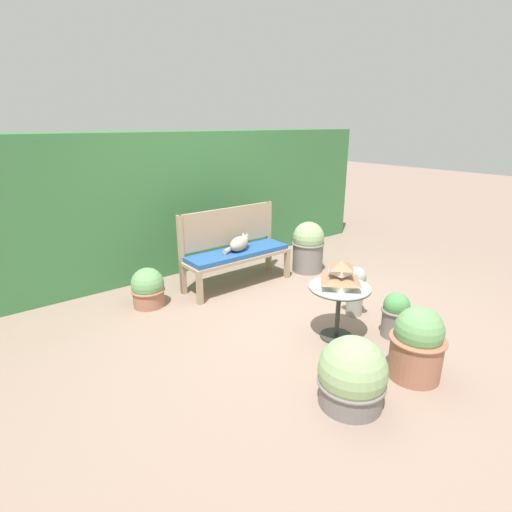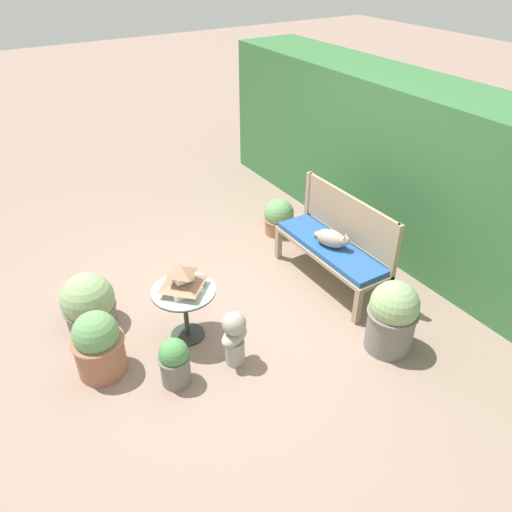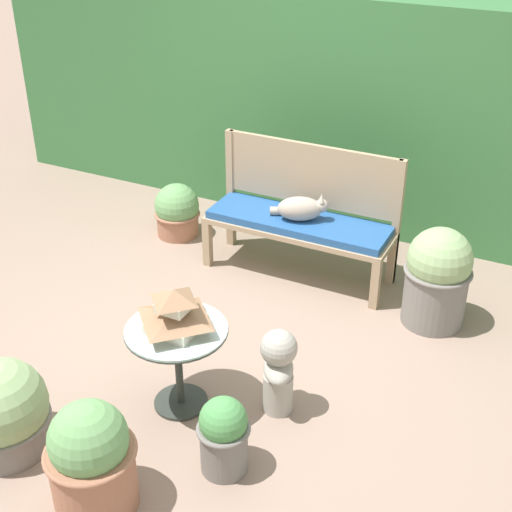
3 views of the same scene
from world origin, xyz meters
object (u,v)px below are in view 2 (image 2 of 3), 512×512
(garden_bust, at_px, (234,336))
(potted_plant_path_edge, at_px, (88,303))
(cat, at_px, (332,238))
(potted_plant_table_near, at_px, (175,361))
(garden_bench, at_px, (330,250))
(potted_plant_bench_left, at_px, (279,217))
(potted_plant_patio_mid, at_px, (98,345))
(potted_plant_table_far, at_px, (392,316))
(pagoda_birdhouse, at_px, (182,280))
(patio_table, at_px, (185,301))

(garden_bust, relative_size, potted_plant_path_edge, 1.01)
(cat, distance_m, potted_plant_table_near, 2.06)
(garden_bust, distance_m, potted_plant_path_edge, 1.51)
(garden_bust, bearing_deg, garden_bench, 174.05)
(garden_bench, xyz_separation_m, potted_plant_bench_left, (-1.16, 0.13, -0.19))
(potted_plant_patio_mid, xyz_separation_m, potted_plant_table_near, (0.45, 0.49, -0.07))
(garden_bust, height_order, potted_plant_table_far, potted_plant_table_far)
(garden_bench, bearing_deg, cat, -35.75)
(potted_plant_path_edge, bearing_deg, pagoda_birdhouse, 46.89)
(cat, xyz_separation_m, garden_bust, (0.50, -1.45, -0.26))
(potted_plant_bench_left, height_order, potted_plant_path_edge, potted_plant_path_edge)
(potted_plant_bench_left, bearing_deg, garden_bench, -6.64)
(patio_table, height_order, potted_plant_bench_left, patio_table)
(potted_plant_bench_left, height_order, potted_plant_table_near, potted_plant_bench_left)
(patio_table, relative_size, garden_bust, 1.06)
(garden_bench, bearing_deg, patio_table, -90.48)
(garden_bench, xyz_separation_m, cat, (0.02, -0.01, 0.16))
(potted_plant_patio_mid, distance_m, potted_plant_table_near, 0.67)
(garden_bench, relative_size, potted_plant_path_edge, 2.62)
(garden_bust, height_order, potted_plant_patio_mid, potted_plant_patio_mid)
(patio_table, xyz_separation_m, potted_plant_bench_left, (-1.15, 1.81, -0.21))
(potted_plant_bench_left, xyz_separation_m, potted_plant_table_far, (2.25, -0.31, 0.14))
(potted_plant_table_far, xyz_separation_m, potted_plant_table_near, (-0.63, -1.83, -0.13))
(garden_bench, distance_m, potted_plant_patio_mid, 2.49)
(pagoda_birdhouse, bearing_deg, cat, 88.94)
(potted_plant_bench_left, bearing_deg, garden_bust, -43.59)
(pagoda_birdhouse, distance_m, potted_plant_path_edge, 1.06)
(potted_plant_bench_left, bearing_deg, cat, -7.12)
(potted_plant_bench_left, xyz_separation_m, potted_plant_table_near, (1.62, -2.13, 0.02))
(garden_bench, xyz_separation_m, potted_plant_table_near, (0.46, -2.00, -0.17))
(patio_table, distance_m, potted_plant_patio_mid, 0.82)
(potted_plant_table_near, bearing_deg, garden_bench, 102.88)
(garden_bench, relative_size, potted_plant_table_near, 3.13)
(garden_bench, xyz_separation_m, pagoda_birdhouse, (-0.01, -1.67, 0.25))
(pagoda_birdhouse, height_order, potted_plant_patio_mid, pagoda_birdhouse)
(cat, height_order, potted_plant_patio_mid, cat)
(potted_plant_table_near, bearing_deg, cat, 102.49)
(garden_bench, bearing_deg, garden_bust, -70.55)
(cat, height_order, potted_plant_table_near, cat)
(cat, height_order, potted_plant_path_edge, cat)
(potted_plant_bench_left, bearing_deg, potted_plant_table_far, -7.81)
(garden_bench, distance_m, potted_plant_table_far, 1.10)
(cat, relative_size, pagoda_birdhouse, 1.23)
(potted_plant_path_edge, xyz_separation_m, potted_plant_patio_mid, (0.68, -0.10, 0.06))
(potted_plant_bench_left, relative_size, potted_plant_table_near, 1.00)
(potted_plant_patio_mid, relative_size, potted_plant_table_near, 1.37)
(patio_table, distance_m, potted_plant_bench_left, 2.15)
(potted_plant_bench_left, height_order, potted_plant_patio_mid, potted_plant_patio_mid)
(potted_plant_bench_left, bearing_deg, pagoda_birdhouse, -57.65)
(cat, xyz_separation_m, potted_plant_bench_left, (-1.18, 0.15, -0.35))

